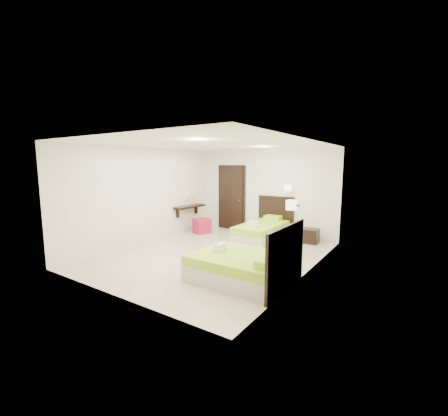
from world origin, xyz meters
The scene contains 7 objects.
floor centered at (0.00, 0.00, 0.00)m, with size 5.50×5.50×0.00m, color #BEB29E.
bed_single centered at (0.38, 1.88, 0.29)m, with size 1.14×1.91×1.57m.
bed_double centered at (1.43, -0.98, 0.27)m, with size 1.80×1.53×1.49m.
nightstand centered at (1.57, 2.35, 0.20)m, with size 0.44×0.39×0.39m, color black.
ottoman centered at (-1.65, 1.66, 0.23)m, with size 0.45×0.45×0.45m, color maroon.
door centered at (-1.20, 2.70, 1.05)m, with size 1.02×0.15×2.14m.
console_shelf centered at (-2.08, 1.60, 0.82)m, with size 0.35×1.20×0.78m.
Camera 1 is at (4.06, -5.63, 2.13)m, focal length 24.00 mm.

